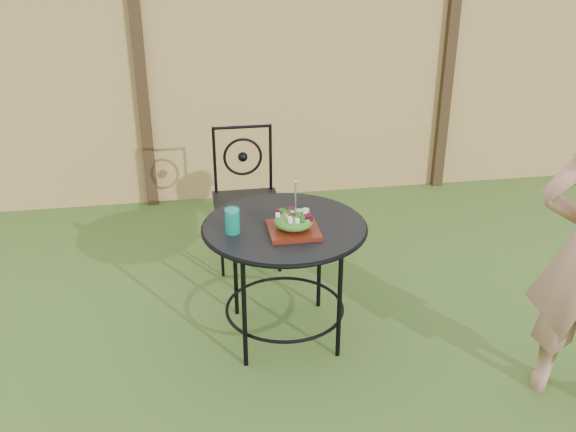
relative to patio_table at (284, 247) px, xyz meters
name	(u,v)px	position (x,y,z in m)	size (l,w,h in m)	color
ground	(364,329)	(0.48, -0.04, -0.59)	(60.00, 60.00, 0.00)	#254516
fence	(299,89)	(0.48, 2.15, 0.36)	(8.00, 0.12, 1.90)	tan
patio_table	(284,247)	(0.00, 0.00, 0.00)	(0.92, 0.92, 0.72)	black
patio_chair	(246,193)	(-0.11, 1.00, -0.08)	(0.46, 0.46, 0.95)	black
salad_plate	(293,230)	(0.03, -0.10, 0.15)	(0.27, 0.27, 0.02)	#4B160A
salad	(293,221)	(0.03, -0.10, 0.20)	(0.21, 0.21, 0.08)	#235614
fork	(295,199)	(0.04, -0.10, 0.33)	(0.01, 0.01, 0.18)	silver
drinking_glass	(232,221)	(-0.29, -0.05, 0.21)	(0.08, 0.08, 0.14)	#0B8770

